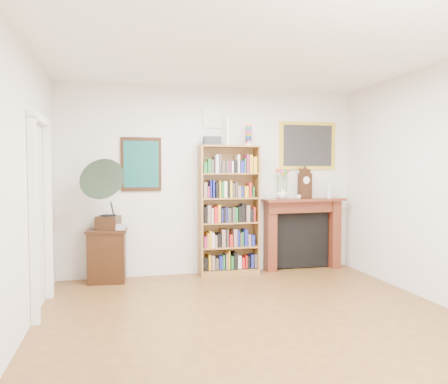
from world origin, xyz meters
The scene contains 15 objects.
room centered at (0.00, 0.00, 1.40)m, with size 4.51×5.01×2.81m.
door_casing centered at (-2.21, 1.20, 1.26)m, with size 0.08×1.02×2.17m.
teal_poster centered at (-1.05, 2.48, 1.65)m, with size 0.58×0.04×0.78m.
small_picture centered at (0.00, 2.48, 2.35)m, with size 0.26×0.04×0.30m.
gilt_painting centered at (1.55, 2.48, 1.95)m, with size 0.95×0.04×0.75m.
bookshelf centered at (0.22, 2.32, 1.08)m, with size 0.89×0.33×2.22m.
side_cabinet centered at (-1.54, 2.28, 0.37)m, with size 0.55×0.40×0.74m, color black.
fireplace centered at (1.44, 2.40, 0.66)m, with size 1.34×0.38×1.12m.
gramophone centered at (-1.52, 2.14, 1.29)m, with size 0.77×0.87×0.97m.
cd_stack centered at (-1.35, 2.17, 0.78)m, with size 0.12×0.12×0.08m, color silver.
mantel_clock centered at (1.47, 2.38, 1.34)m, with size 0.22×0.15×0.46m.
flower_vase centered at (1.08, 2.37, 1.21)m, with size 0.17×0.17×0.17m, color silver.
teacup centered at (1.32, 2.29, 1.15)m, with size 0.08×0.08×0.06m, color silver.
bottle_left centered at (1.85, 2.32, 1.24)m, with size 0.07×0.07×0.24m, color silver.
bottle_right centered at (1.93, 2.38, 1.22)m, with size 0.06×0.06×0.20m, color silver.
Camera 1 is at (-1.36, -3.96, 1.58)m, focal length 35.00 mm.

